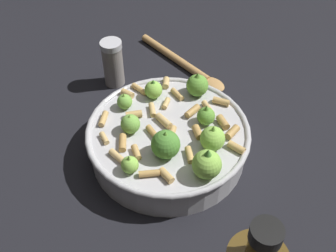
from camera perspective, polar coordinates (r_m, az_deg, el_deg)
name	(u,v)px	position (r m, az deg, el deg)	size (l,w,h in m)	color
ground_plane	(168,152)	(0.71, 0.00, -3.65)	(2.40, 2.40, 0.00)	black
cooking_pan	(169,138)	(0.68, 0.15, -1.75)	(0.27, 0.27, 0.11)	#B7B7BC
pepper_shaker	(113,63)	(0.82, -7.66, 8.68)	(0.04, 0.04, 0.10)	gray
wooden_spoon	(185,65)	(0.87, 2.43, 8.45)	(0.10, 0.24, 0.02)	#B2844C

